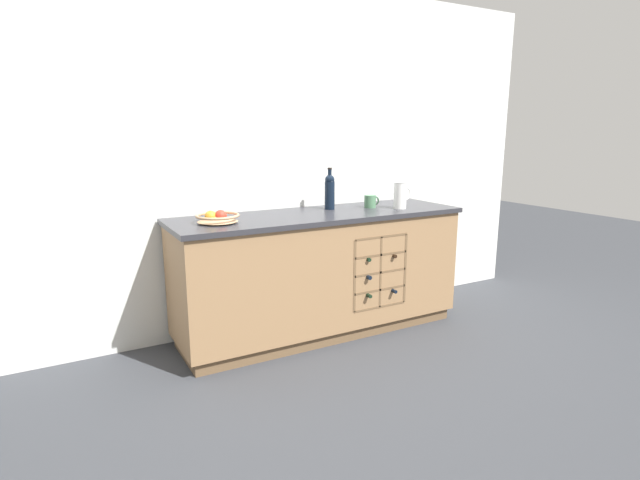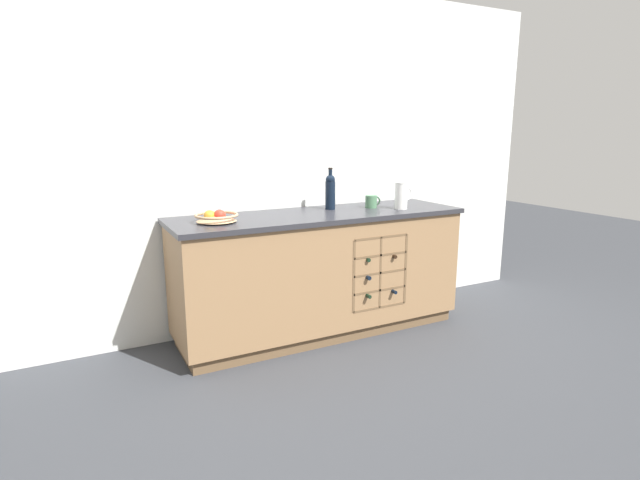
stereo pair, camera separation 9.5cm
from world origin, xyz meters
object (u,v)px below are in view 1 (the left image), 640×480
object	(u,v)px
fruit_bowl	(217,217)
standing_wine_bottle	(330,191)
ceramic_mug	(370,201)
white_pitcher	(400,195)

from	to	relation	value
fruit_bowl	standing_wine_bottle	distance (m)	0.94
ceramic_mug	standing_wine_bottle	size ratio (longest dim) A/B	0.41
white_pitcher	ceramic_mug	size ratio (longest dim) A/B	1.58
fruit_bowl	standing_wine_bottle	xyz separation A→B (m)	(0.92, 0.15, 0.10)
fruit_bowl	ceramic_mug	xyz separation A→B (m)	(1.24, 0.07, 0.01)
fruit_bowl	standing_wine_bottle	world-z (taller)	standing_wine_bottle
standing_wine_bottle	ceramic_mug	bearing A→B (deg)	-14.09
white_pitcher	standing_wine_bottle	distance (m)	0.54
fruit_bowl	white_pitcher	distance (m)	1.41
ceramic_mug	standing_wine_bottle	bearing A→B (deg)	165.91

